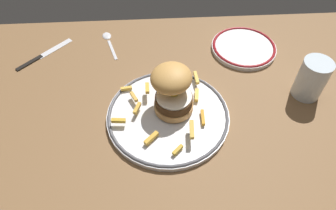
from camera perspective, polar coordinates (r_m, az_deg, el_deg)
name	(u,v)px	position (r cm, az deg, el deg)	size (l,w,h in cm)	color
ground_plane	(175,134)	(73.28, 1.30, -5.45)	(116.77, 88.00, 4.00)	brown
dinner_plate	(168,115)	(73.08, 0.00, -1.90)	(28.98, 28.98, 1.60)	silver
burger	(173,89)	(69.96, 0.84, 2.96)	(12.14, 12.36, 11.09)	tan
fries_pile	(165,108)	(72.08, -0.57, -0.57)	(21.38, 23.91, 2.80)	orange
water_glass	(311,81)	(83.14, 24.82, 4.06)	(6.99, 6.99, 10.42)	silver
side_plate	(244,47)	(93.23, 13.80, 10.30)	(18.46, 18.46, 1.60)	silver
knife	(40,56)	(95.62, -22.51, 8.29)	(13.88, 13.70, 0.70)	black
spoon	(108,38)	(96.48, -11.06, 12.04)	(5.57, 13.20, 0.90)	silver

